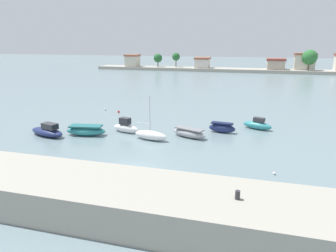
{
  "coord_description": "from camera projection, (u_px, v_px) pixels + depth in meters",
  "views": [
    {
      "loc": [
        9.44,
        -22.9,
        10.9
      ],
      "look_at": [
        -0.18,
        12.01,
        0.79
      ],
      "focal_mm": 32.66,
      "sensor_mm": 36.0,
      "label": 1
    }
  ],
  "objects": [
    {
      "name": "mooring_buoy_2",
      "position": [
        274.0,
        173.0,
        25.76
      ],
      "size": [
        0.25,
        0.25,
        0.25
      ],
      "primitive_type": "sphere",
      "color": "white",
      "rests_on": "ground"
    },
    {
      "name": "moored_boat_5",
      "position": [
        222.0,
        128.0,
        37.48
      ],
      "size": [
        3.36,
        1.37,
        1.27
      ],
      "rotation": [
        0.0,
        0.0,
        -0.12
      ],
      "color": "navy",
      "rests_on": "ground"
    },
    {
      "name": "moored_boat_6",
      "position": [
        257.0,
        125.0,
        39.0
      ],
      "size": [
        3.93,
        2.63,
        1.53
      ],
      "rotation": [
        0.0,
        0.0,
        -0.4
      ],
      "color": "teal",
      "rests_on": "ground"
    },
    {
      "name": "moored_boat_4",
      "position": [
        189.0,
        133.0,
        35.63
      ],
      "size": [
        4.49,
        2.74,
        1.1
      ],
      "rotation": [
        0.0,
        0.0,
        -0.36
      ],
      "color": "#9E9EA3",
      "rests_on": "ground"
    },
    {
      "name": "moored_boat_0",
      "position": [
        47.0,
        131.0,
        36.15
      ],
      "size": [
        5.31,
        3.07,
        1.63
      ],
      "rotation": [
        0.0,
        0.0,
        -0.28
      ],
      "color": "navy",
      "rests_on": "ground"
    },
    {
      "name": "seawall_embankment",
      "position": [
        94.0,
        196.0,
        19.98
      ],
      "size": [
        76.0,
        5.64,
        2.28
      ],
      "primitive_type": "cube",
      "color": "#9E998C",
      "rests_on": "ground"
    },
    {
      "name": "ground_plane",
      "position": [
        133.0,
        171.0,
        26.61
      ],
      "size": [
        400.0,
        400.0,
        0.0
      ],
      "primitive_type": "plane",
      "color": "slate"
    },
    {
      "name": "moored_boat_3",
      "position": [
        151.0,
        135.0,
        34.74
      ],
      "size": [
        4.2,
        1.96,
        5.12
      ],
      "rotation": [
        0.0,
        0.0,
        -0.19
      ],
      "color": "white",
      "rests_on": "ground"
    },
    {
      "name": "moored_boat_2",
      "position": [
        126.0,
        127.0,
        37.54
      ],
      "size": [
        3.75,
        1.8,
        1.85
      ],
      "rotation": [
        0.0,
        0.0,
        -0.23
      ],
      "color": "white",
      "rests_on": "ground"
    },
    {
      "name": "distant_shoreline",
      "position": [
        242.0,
        66.0,
        111.4
      ],
      "size": [
        100.87,
        8.42,
        8.09
      ],
      "color": "#9E998C",
      "rests_on": "ground"
    },
    {
      "name": "mooring_buoy_3",
      "position": [
        119.0,
        112.0,
        47.98
      ],
      "size": [
        0.36,
        0.36,
        0.36
      ],
      "primitive_type": "sphere",
      "color": "red",
      "rests_on": "ground"
    },
    {
      "name": "mooring_bollard",
      "position": [
        238.0,
        195.0,
        17.19
      ],
      "size": [
        0.28,
        0.28,
        0.52
      ],
      "primitive_type": "cylinder",
      "color": "#2D2D33",
      "rests_on": "seawall_embankment"
    },
    {
      "name": "mooring_buoy_1",
      "position": [
        105.0,
        109.0,
        49.74
      ],
      "size": [
        0.33,
        0.33,
        0.33
      ],
      "primitive_type": "sphere",
      "color": "white",
      "rests_on": "ground"
    },
    {
      "name": "moored_boat_1",
      "position": [
        86.0,
        131.0,
        36.42
      ],
      "size": [
        4.95,
        2.41,
        1.23
      ],
      "rotation": [
        0.0,
        0.0,
        0.16
      ],
      "color": "teal",
      "rests_on": "ground"
    },
    {
      "name": "mooring_buoy_0",
      "position": [
        69.0,
        130.0,
        38.32
      ],
      "size": [
        0.3,
        0.3,
        0.3
      ],
      "primitive_type": "sphere",
      "color": "red",
      "rests_on": "ground"
    }
  ]
}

